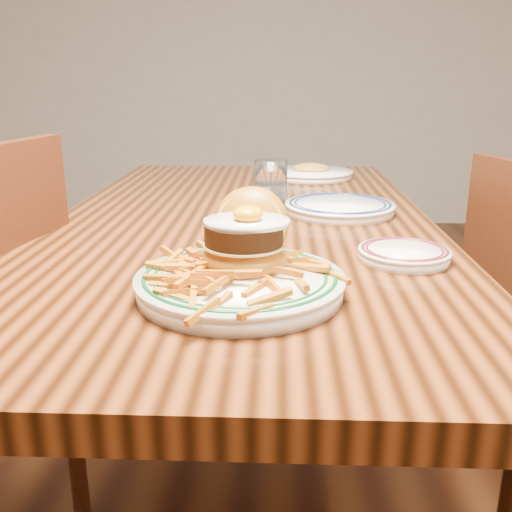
{
  "coord_description": "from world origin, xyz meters",
  "views": [
    {
      "loc": [
        0.08,
        -1.26,
        1.06
      ],
      "look_at": [
        0.05,
        -0.46,
        0.8
      ],
      "focal_mm": 40.0,
      "sensor_mm": 36.0,
      "label": 1
    }
  ],
  "objects": [
    {
      "name": "floor",
      "position": [
        0.0,
        0.0,
        0.0
      ],
      "size": [
        6.0,
        6.0,
        0.0
      ],
      "primitive_type": "plane",
      "color": "black",
      "rests_on": "ground"
    },
    {
      "name": "table",
      "position": [
        0.0,
        0.0,
        0.66
      ],
      "size": [
        0.85,
        1.6,
        0.75
      ],
      "color": "black",
      "rests_on": "floor"
    },
    {
      "name": "main_plate",
      "position": [
        0.03,
        -0.46,
        0.79
      ],
      "size": [
        0.31,
        0.32,
        0.15
      ],
      "rotation": [
        0.0,
        0.0,
        -0.1
      ],
      "color": "white",
      "rests_on": "table"
    },
    {
      "name": "side_plate",
      "position": [
        0.3,
        -0.31,
        0.76
      ],
      "size": [
        0.16,
        0.17,
        0.02
      ],
      "rotation": [
        0.0,
        0.0,
        -0.27
      ],
      "color": "white",
      "rests_on": "table"
    },
    {
      "name": "rear_plate",
      "position": [
        0.22,
        0.05,
        0.77
      ],
      "size": [
        0.26,
        0.26,
        0.03
      ],
      "rotation": [
        0.0,
        0.0,
        -0.29
      ],
      "color": "white",
      "rests_on": "table"
    },
    {
      "name": "water_glass",
      "position": [
        0.06,
        0.09,
        0.8
      ],
      "size": [
        0.08,
        0.08,
        0.12
      ],
      "color": "white",
      "rests_on": "table"
    },
    {
      "name": "far_plate",
      "position": [
        0.18,
        0.55,
        0.77
      ],
      "size": [
        0.26,
        0.26,
        0.05
      ],
      "rotation": [
        0.0,
        0.0,
        0.1
      ],
      "color": "white",
      "rests_on": "table"
    }
  ]
}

